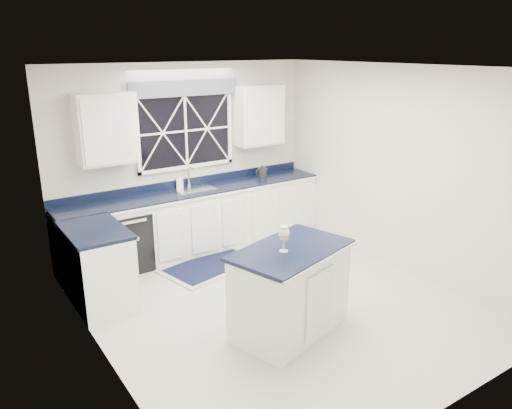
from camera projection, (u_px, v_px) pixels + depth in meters
ground at (275, 303)px, 5.90m from camera, size 4.50×4.50×0.00m
back_wall at (185, 158)px, 7.27m from camera, size 4.00×0.10×2.70m
base_cabinets at (182, 229)px, 7.00m from camera, size 3.99×1.60×0.90m
countertop at (196, 191)px, 7.17m from camera, size 3.98×0.64×0.04m
dishwasher at (125, 240)px, 6.74m from camera, size 0.60×0.58×0.82m
window at (186, 125)px, 7.09m from camera, size 1.65×0.09×1.26m
upper_cabinets at (189, 121)px, 6.97m from camera, size 3.10×0.34×0.90m
faucet at (189, 176)px, 7.27m from camera, size 0.05×0.20×0.30m
island at (290, 290)px, 5.21m from camera, size 1.43×1.08×0.95m
rug at (211, 265)px, 6.91m from camera, size 1.47×1.07×0.02m
kettle at (262, 171)px, 7.88m from camera, size 0.24×0.15×0.17m
wine_glass at (284, 234)px, 4.93m from camera, size 0.11×0.11×0.27m
soap_bottle at (179, 181)px, 7.22m from camera, size 0.12×0.12×0.21m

